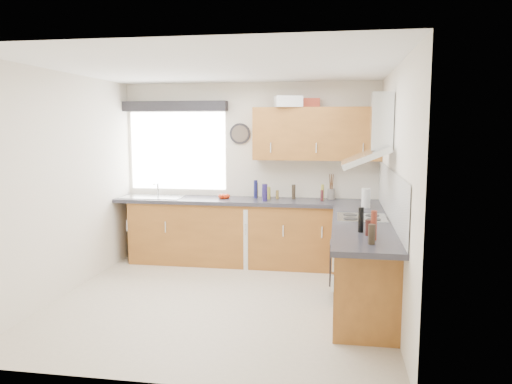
% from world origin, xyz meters
% --- Properties ---
extents(ground_plane, '(3.60, 3.60, 0.00)m').
position_xyz_m(ground_plane, '(0.00, 0.00, 0.00)').
color(ground_plane, beige).
extents(ceiling, '(3.60, 3.60, 0.02)m').
position_xyz_m(ceiling, '(0.00, 0.00, 2.50)').
color(ceiling, white).
rests_on(ceiling, wall_back).
extents(wall_back, '(3.60, 0.02, 2.50)m').
position_xyz_m(wall_back, '(0.00, 1.80, 1.25)').
color(wall_back, silver).
rests_on(wall_back, ground_plane).
extents(wall_front, '(3.60, 0.02, 2.50)m').
position_xyz_m(wall_front, '(0.00, -1.80, 1.25)').
color(wall_front, silver).
rests_on(wall_front, ground_plane).
extents(wall_left, '(0.02, 3.60, 2.50)m').
position_xyz_m(wall_left, '(-1.80, 0.00, 1.25)').
color(wall_left, silver).
rests_on(wall_left, ground_plane).
extents(wall_right, '(0.02, 3.60, 2.50)m').
position_xyz_m(wall_right, '(1.80, 0.00, 1.25)').
color(wall_right, silver).
rests_on(wall_right, ground_plane).
extents(window, '(1.40, 0.02, 1.10)m').
position_xyz_m(window, '(-1.05, 1.79, 1.55)').
color(window, silver).
rests_on(window, wall_back).
extents(window_blind, '(1.50, 0.18, 0.14)m').
position_xyz_m(window_blind, '(-1.05, 1.70, 2.18)').
color(window_blind, black).
rests_on(window_blind, wall_back).
extents(splashback, '(0.01, 3.00, 0.54)m').
position_xyz_m(splashback, '(1.79, 0.30, 1.18)').
color(splashback, white).
rests_on(splashback, wall_right).
extents(base_cab_back, '(3.00, 0.58, 0.86)m').
position_xyz_m(base_cab_back, '(-0.10, 1.51, 0.43)').
color(base_cab_back, brown).
rests_on(base_cab_back, ground_plane).
extents(base_cab_corner, '(0.60, 0.60, 0.86)m').
position_xyz_m(base_cab_corner, '(1.50, 1.50, 0.43)').
color(base_cab_corner, brown).
rests_on(base_cab_corner, ground_plane).
extents(base_cab_right, '(0.58, 2.10, 0.86)m').
position_xyz_m(base_cab_right, '(1.51, 0.15, 0.43)').
color(base_cab_right, brown).
rests_on(base_cab_right, ground_plane).
extents(worktop_back, '(3.60, 0.62, 0.05)m').
position_xyz_m(worktop_back, '(0.00, 1.50, 0.89)').
color(worktop_back, '#26252C').
rests_on(worktop_back, base_cab_back).
extents(worktop_right, '(0.62, 2.42, 0.05)m').
position_xyz_m(worktop_right, '(1.50, 0.00, 0.89)').
color(worktop_right, '#26252C').
rests_on(worktop_right, base_cab_right).
extents(sink, '(0.84, 0.46, 0.10)m').
position_xyz_m(sink, '(-1.33, 1.50, 0.95)').
color(sink, silver).
rests_on(sink, worktop_back).
extents(oven, '(0.56, 0.58, 0.85)m').
position_xyz_m(oven, '(1.50, 0.30, 0.42)').
color(oven, black).
rests_on(oven, ground_plane).
extents(hob_plate, '(0.52, 0.52, 0.01)m').
position_xyz_m(hob_plate, '(1.50, 0.30, 0.92)').
color(hob_plate, silver).
rests_on(hob_plate, worktop_right).
extents(extractor_hood, '(0.52, 0.78, 0.66)m').
position_xyz_m(extractor_hood, '(1.60, 0.30, 1.77)').
color(extractor_hood, silver).
rests_on(extractor_hood, wall_right).
extents(upper_cabinets, '(1.70, 0.35, 0.70)m').
position_xyz_m(upper_cabinets, '(0.95, 1.62, 1.80)').
color(upper_cabinets, brown).
rests_on(upper_cabinets, wall_back).
extents(washing_machine, '(0.64, 0.62, 0.81)m').
position_xyz_m(washing_machine, '(-0.15, 1.52, 0.41)').
color(washing_machine, silver).
rests_on(washing_machine, ground_plane).
extents(wall_clock, '(0.29, 0.04, 0.29)m').
position_xyz_m(wall_clock, '(-0.13, 1.76, 1.80)').
color(wall_clock, black).
rests_on(wall_clock, wall_back).
extents(casserole, '(0.40, 0.34, 0.14)m').
position_xyz_m(casserole, '(0.57, 1.52, 2.22)').
color(casserole, silver).
rests_on(casserole, upper_cabinets).
extents(storage_box, '(0.30, 0.27, 0.12)m').
position_xyz_m(storage_box, '(0.83, 1.72, 2.21)').
color(storage_box, '#B5402B').
rests_on(storage_box, upper_cabinets).
extents(utensil_pot, '(0.11, 0.11, 0.14)m').
position_xyz_m(utensil_pot, '(1.15, 1.70, 0.98)').
color(utensil_pot, slate).
rests_on(utensil_pot, worktop_back).
extents(kitchen_roll, '(0.13, 0.13, 0.24)m').
position_xyz_m(kitchen_roll, '(1.58, 1.04, 1.03)').
color(kitchen_roll, silver).
rests_on(kitchen_roll, worktop_right).
extents(tomato_cluster, '(0.15, 0.15, 0.06)m').
position_xyz_m(tomato_cluster, '(-0.31, 1.52, 0.94)').
color(tomato_cluster, '#B72407').
rests_on(tomato_cluster, worktop_back).
extents(jar_0, '(0.05, 0.05, 0.22)m').
position_xyz_m(jar_0, '(0.12, 1.65, 1.02)').
color(jar_0, '#2C2518').
rests_on(jar_0, worktop_back).
extents(jar_1, '(0.05, 0.05, 0.20)m').
position_xyz_m(jar_1, '(0.64, 1.64, 1.01)').
color(jar_1, '#33281C').
rests_on(jar_1, worktop_back).
extents(jar_2, '(0.04, 0.04, 0.22)m').
position_xyz_m(jar_2, '(1.04, 1.53, 1.02)').
color(jar_2, '#9D9436').
rests_on(jar_2, worktop_back).
extents(jar_3, '(0.07, 0.07, 0.17)m').
position_xyz_m(jar_3, '(0.30, 1.58, 0.99)').
color(jar_3, '#A19637').
rests_on(jar_3, worktop_back).
extents(jar_4, '(0.04, 0.04, 0.15)m').
position_xyz_m(jar_4, '(1.03, 1.53, 0.98)').
color(jar_4, '#4A1A1E').
rests_on(jar_4, worktop_back).
extents(jar_5, '(0.07, 0.07, 0.23)m').
position_xyz_m(jar_5, '(0.28, 1.38, 1.03)').
color(jar_5, '#1D1549').
rests_on(jar_5, worktop_back).
extents(jar_6, '(0.04, 0.04, 0.12)m').
position_xyz_m(jar_6, '(0.42, 1.62, 0.97)').
color(jar_6, olive).
rests_on(jar_6, worktop_back).
extents(jar_7, '(0.05, 0.05, 0.25)m').
position_xyz_m(jar_7, '(0.11, 1.64, 1.03)').
color(jar_7, '#141647').
rests_on(jar_7, worktop_back).
extents(bottle_0, '(0.05, 0.05, 0.26)m').
position_xyz_m(bottle_0, '(1.56, -0.74, 1.04)').
color(bottle_0, maroon).
rests_on(bottle_0, worktop_right).
extents(bottle_1, '(0.05, 0.05, 0.24)m').
position_xyz_m(bottle_1, '(1.46, -0.42, 1.03)').
color(bottle_1, black).
rests_on(bottle_1, worktop_right).
extents(bottle_2, '(0.06, 0.06, 0.14)m').
position_xyz_m(bottle_2, '(1.52, -0.56, 0.98)').
color(bottle_2, '#371613').
rests_on(bottle_2, worktop_right).
extents(bottle_3, '(0.06, 0.06, 0.17)m').
position_xyz_m(bottle_3, '(1.53, -0.91, 1.00)').
color(bottle_3, black).
rests_on(bottle_3, worktop_right).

